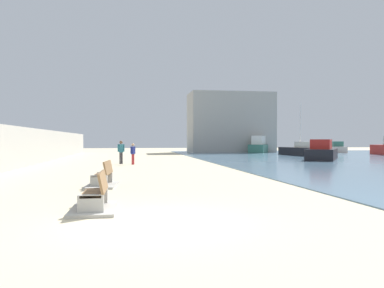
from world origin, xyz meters
name	(u,v)px	position (x,y,z in m)	size (l,w,h in m)	color
ground_plane	(135,166)	(0.00, 18.00, 0.00)	(120.00, 120.00, 0.00)	beige
seawall	(18,147)	(-7.50, 18.00, 1.32)	(0.80, 64.00, 2.64)	#ADAAA3
bench_near	(95,201)	(-1.22, 1.66, 0.23)	(1.12, 2.11, 0.98)	#ADAAA3
bench_far	(103,180)	(-1.37, 6.81, 0.23)	(1.30, 2.20, 0.98)	#ADAAA3
person_walking	(133,152)	(-0.11, 19.80, 0.89)	(0.36, 0.44, 1.55)	#B22D33
person_standing	(121,150)	(-0.98, 20.70, 1.02)	(0.51, 0.26, 1.74)	#333338
boat_far_left	(260,146)	(17.63, 42.92, 0.90)	(4.66, 5.77, 2.35)	#337060
boat_nearest	(322,152)	(16.79, 23.74, 0.71)	(5.93, 7.46, 1.81)	black
boat_mid_bay	(303,150)	(18.97, 32.15, 0.65)	(2.57, 7.99, 5.98)	black
boat_outer	(334,148)	(28.17, 41.62, 0.63)	(2.48, 4.63, 1.57)	beige
harbor_building	(230,123)	(14.24, 46.00, 4.31)	(12.00, 6.00, 8.63)	#9E9E99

